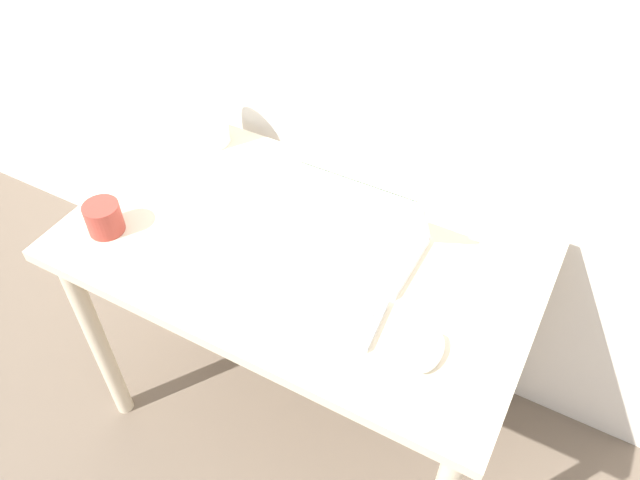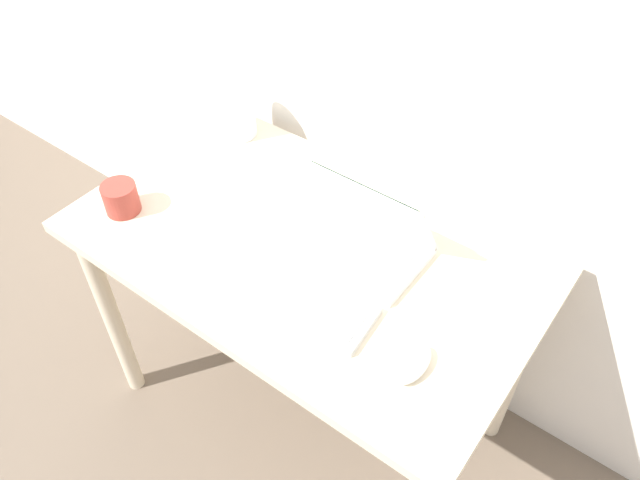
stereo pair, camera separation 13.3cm
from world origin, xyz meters
name	(u,v)px [view 2 (the right image)]	position (x,y,z in m)	size (l,w,h in m)	color
desk	(305,273)	(0.00, 0.33, 0.63)	(1.11, 0.66, 0.74)	beige
laptop	(361,232)	(0.11, 0.40, 0.78)	(0.31, 0.20, 0.20)	white
keyboard	(282,291)	(0.06, 0.18, 0.75)	(0.43, 0.17, 0.02)	silver
mouse	(413,364)	(0.38, 0.18, 0.75)	(0.06, 0.11, 0.03)	white
vase	(234,102)	(-0.43, 0.56, 0.84)	(0.11, 0.11, 0.21)	white
mug	(121,198)	(-0.43, 0.15, 0.78)	(0.09, 0.09, 0.08)	#9E382D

